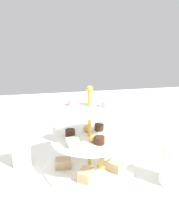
% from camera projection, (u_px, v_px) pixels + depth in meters
% --- Properties ---
extents(ground_plane, '(2.40, 2.40, 0.00)m').
position_uv_depth(ground_plane, '(90.00, 167.00, 0.69)').
color(ground_plane, silver).
extents(tiered_serving_stand, '(0.29, 0.29, 0.26)m').
position_uv_depth(tiered_serving_stand, '(90.00, 145.00, 0.66)').
color(tiered_serving_stand, white).
rests_on(tiered_serving_stand, ground_plane).
extents(water_glass_tall_right, '(0.07, 0.07, 0.12)m').
position_uv_depth(water_glass_tall_right, '(172.00, 164.00, 0.59)').
color(water_glass_tall_right, silver).
rests_on(water_glass_tall_right, ground_plane).
extents(water_glass_short_left, '(0.06, 0.06, 0.07)m').
position_uv_depth(water_glass_short_left, '(60.00, 132.00, 0.88)').
color(water_glass_short_left, silver).
rests_on(water_glass_short_left, ground_plane).
extents(teacup_with_saucer, '(0.09, 0.09, 0.05)m').
position_uv_depth(teacup_with_saucer, '(91.00, 130.00, 0.92)').
color(teacup_with_saucer, white).
rests_on(teacup_with_saucer, ground_plane).
extents(butter_knife_right, '(0.07, 0.17, 0.00)m').
position_uv_depth(butter_knife_right, '(142.00, 140.00, 0.88)').
color(butter_knife_right, silver).
rests_on(butter_knife_right, ground_plane).
extents(water_glass_mid_back, '(0.06, 0.06, 0.10)m').
position_uv_depth(water_glass_mid_back, '(21.00, 151.00, 0.68)').
color(water_glass_mid_back, silver).
rests_on(water_glass_mid_back, ground_plane).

